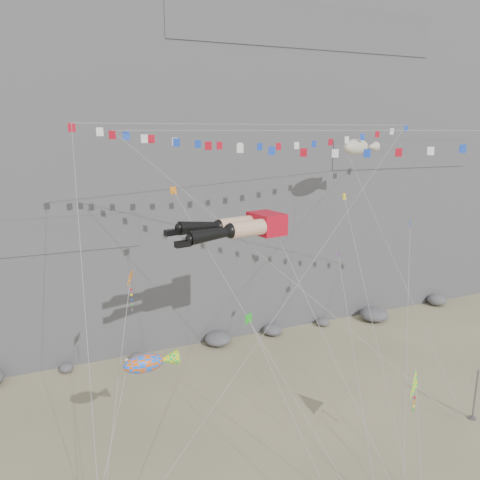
{
  "coord_description": "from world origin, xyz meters",
  "views": [
    {
      "loc": [
        -14.23,
        -22.94,
        20.53
      ],
      "look_at": [
        -0.98,
        9.0,
        12.4
      ],
      "focal_mm": 35.0,
      "sensor_mm": 36.0,
      "label": 1
    }
  ],
  "objects": [
    {
      "name": "ground",
      "position": [
        0.0,
        0.0,
        0.0
      ],
      "size": [
        120.0,
        120.0,
        0.0
      ],
      "primitive_type": "plane",
      "color": "tan",
      "rests_on": "ground"
    },
    {
      "name": "cliff",
      "position": [
        0.0,
        32.0,
        25.0
      ],
      "size": [
        80.0,
        28.0,
        50.0
      ],
      "primitive_type": "cube",
      "color": "slate",
      "rests_on": "ground"
    },
    {
      "name": "talus_boulders",
      "position": [
        0.0,
        17.0,
        0.6
      ],
      "size": [
        60.0,
        3.0,
        1.2
      ],
      "primitive_type": null,
      "color": "slate",
      "rests_on": "ground"
    },
    {
      "name": "anchor_pole_right",
      "position": [
        13.02,
        -1.54,
        1.96
      ],
      "size": [
        0.12,
        0.12,
        3.92
      ],
      "primitive_type": "cylinder",
      "color": "slate",
      "rests_on": "ground"
    },
    {
      "name": "legs_kite",
      "position": [
        -2.8,
        4.74,
        14.36
      ],
      "size": [
        9.74,
        14.58,
        19.59
      ],
      "rotation": [
        0.0,
        0.0,
        0.18
      ],
      "color": "#B80B1D",
      "rests_on": "ground"
    },
    {
      "name": "flag_banner_upper",
      "position": [
        1.97,
        10.22,
        20.94
      ],
      "size": [
        29.81,
        15.3,
        29.37
      ],
      "color": "#B80B1D",
      "rests_on": "ground"
    },
    {
      "name": "flag_banner_lower",
      "position": [
        4.65,
        3.29,
        20.49
      ],
      "size": [
        29.17,
        12.25,
        22.8
      ],
      "color": "#B80B1D",
      "rests_on": "ground"
    },
    {
      "name": "harlequin_kite",
      "position": [
        -10.08,
        4.21,
        11.85
      ],
      "size": [
        4.55,
        9.11,
        14.9
      ],
      "color": "red",
      "rests_on": "ground"
    },
    {
      "name": "fish_windsock",
      "position": [
        -10.33,
        -0.33,
        8.59
      ],
      "size": [
        5.69,
        3.84,
        9.92
      ],
      "color": "#EB550C",
      "rests_on": "ground"
    },
    {
      "name": "delta_kite",
      "position": [
        5.0,
        -3.86,
        5.75
      ],
      "size": [
        4.32,
        5.64,
        8.13
      ],
      "color": "yellow",
      "rests_on": "ground"
    },
    {
      "name": "blimp_windsock",
      "position": [
        11.29,
        11.88,
        19.07
      ],
      "size": [
        4.47,
        15.69,
        23.78
      ],
      "color": "beige",
      "rests_on": "ground"
    },
    {
      "name": "small_kite_a",
      "position": [
        -6.03,
        8.12,
        16.11
      ],
      "size": [
        6.83,
        15.44,
        23.01
      ],
      "color": "orange",
      "rests_on": "ground"
    },
    {
      "name": "small_kite_b",
      "position": [
        4.76,
        4.24,
        11.54
      ],
      "size": [
        4.66,
        11.46,
        16.48
      ],
      "color": "purple",
      "rests_on": "ground"
    },
    {
      "name": "small_kite_c",
      "position": [
        -4.01,
        0.24,
        9.75
      ],
      "size": [
        2.84,
        9.19,
        13.17
      ],
      "color": "green",
      "rests_on": "ground"
    },
    {
      "name": "small_kite_d",
      "position": [
        6.75,
        6.62,
        15.22
      ],
      "size": [
        4.54,
        14.24,
        21.01
      ],
      "color": "yellow",
      "rests_on": "ground"
    },
    {
      "name": "small_kite_e",
      "position": [
        10.93,
        4.11,
        13.43
      ],
      "size": [
        8.14,
        9.94,
        18.09
      ],
      "color": "blue",
      "rests_on": "ground"
    }
  ]
}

